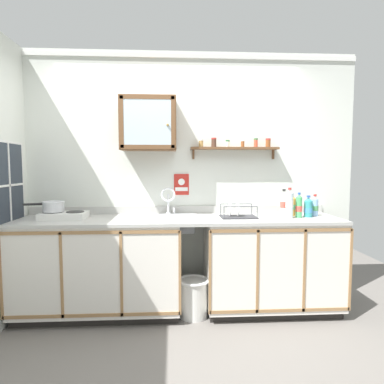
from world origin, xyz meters
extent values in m
plane|color=slate|center=(0.00, 0.00, 0.00)|extent=(6.17, 6.17, 0.00)
cube|color=silver|center=(0.00, 0.73, 1.32)|extent=(3.77, 0.05, 2.64)
cube|color=white|center=(0.00, 0.70, 2.59)|extent=(3.77, 0.02, 0.05)
cube|color=black|center=(-0.79, 0.42, 0.04)|extent=(1.52, 0.57, 0.08)
cube|color=silver|center=(-0.79, 0.39, 0.50)|extent=(1.55, 0.63, 0.84)
cube|color=#997047|center=(-0.79, 0.07, 0.88)|extent=(1.55, 0.01, 0.03)
cube|color=#997047|center=(-0.79, 0.07, 0.13)|extent=(1.55, 0.01, 0.03)
cube|color=#997047|center=(-1.56, 0.07, 0.50)|extent=(0.02, 0.01, 0.77)
cube|color=#997047|center=(-1.05, 0.07, 0.50)|extent=(0.02, 0.01, 0.77)
cube|color=#997047|center=(-0.53, 0.07, 0.50)|extent=(0.02, 0.01, 0.77)
cube|color=#997047|center=(-0.01, 0.07, 0.50)|extent=(0.02, 0.01, 0.77)
cube|color=black|center=(0.91, 0.42, 0.04)|extent=(1.28, 0.57, 0.08)
cube|color=silver|center=(0.91, 0.39, 0.50)|extent=(1.30, 0.63, 0.84)
cube|color=#997047|center=(0.91, 0.07, 0.88)|extent=(1.30, 0.01, 0.03)
cube|color=#997047|center=(0.91, 0.07, 0.13)|extent=(1.30, 0.01, 0.03)
cube|color=#997047|center=(0.26, 0.07, 0.50)|extent=(0.02, 0.01, 0.77)
cube|color=#997047|center=(0.70, 0.07, 0.50)|extent=(0.02, 0.01, 0.77)
cube|color=#997047|center=(1.13, 0.07, 0.50)|extent=(0.02, 0.01, 0.77)
cube|color=#997047|center=(1.56, 0.07, 0.50)|extent=(0.02, 0.01, 0.77)
cube|color=#B2B2AD|center=(0.00, 0.39, 0.93)|extent=(3.13, 0.66, 0.03)
cube|color=#B2B2AD|center=(0.00, 0.69, 0.99)|extent=(3.13, 0.02, 0.08)
cube|color=silver|center=(-0.12, 0.41, 0.95)|extent=(0.60, 0.39, 0.01)
cube|color=slate|center=(-0.12, 0.41, 0.83)|extent=(0.51, 0.32, 0.01)
cube|color=slate|center=(-0.12, 0.57, 0.88)|extent=(0.51, 0.01, 0.13)
cube|color=slate|center=(-0.12, 0.25, 0.88)|extent=(0.51, 0.01, 0.13)
cylinder|color=#4C4C51|center=(-0.12, 0.41, 0.82)|extent=(0.04, 0.04, 0.01)
cylinder|color=silver|center=(-0.12, 0.62, 0.96)|extent=(0.05, 0.05, 0.02)
cylinder|color=silver|center=(-0.12, 0.62, 1.07)|extent=(0.02, 0.02, 0.19)
torus|color=silver|center=(-0.12, 0.56, 1.16)|extent=(0.15, 0.02, 0.15)
cylinder|color=silver|center=(-0.06, 0.62, 0.99)|extent=(0.02, 0.02, 0.06)
cube|color=silver|center=(-1.12, 0.40, 0.98)|extent=(0.42, 0.26, 0.06)
cylinder|color=#2D2D2D|center=(-1.22, 0.42, 1.01)|extent=(0.17, 0.17, 0.01)
cylinder|color=#2D2D2D|center=(-1.02, 0.42, 1.01)|extent=(0.17, 0.17, 0.01)
cylinder|color=black|center=(-1.22, 0.29, 0.98)|extent=(0.03, 0.02, 0.03)
cylinder|color=black|center=(-1.02, 0.29, 0.98)|extent=(0.03, 0.02, 0.03)
cylinder|color=silver|center=(-1.22, 0.42, 1.06)|extent=(0.20, 0.20, 0.09)
torus|color=silver|center=(-1.22, 0.42, 1.11)|extent=(0.21, 0.21, 0.01)
cylinder|color=black|center=(-1.40, 0.37, 1.09)|extent=(0.17, 0.07, 0.02)
cylinder|color=gold|center=(1.15, 0.47, 1.03)|extent=(0.07, 0.07, 0.18)
cone|color=gold|center=(1.15, 0.47, 1.14)|extent=(0.06, 0.06, 0.03)
cylinder|color=white|center=(1.15, 0.47, 1.16)|extent=(0.03, 0.03, 0.02)
cylinder|color=#4C9959|center=(1.15, 0.47, 1.04)|extent=(0.07, 0.07, 0.05)
cylinder|color=teal|center=(1.28, 0.38, 1.03)|extent=(0.08, 0.08, 0.16)
cone|color=teal|center=(1.28, 0.38, 1.12)|extent=(0.08, 0.08, 0.04)
cylinder|color=#2D59B2|center=(1.28, 0.38, 1.15)|extent=(0.04, 0.04, 0.02)
cylinder|color=#3F8CCC|center=(1.28, 0.38, 1.01)|extent=(0.08, 0.08, 0.04)
cylinder|color=silver|center=(1.06, 0.31, 1.07)|extent=(0.07, 0.07, 0.25)
cone|color=silver|center=(1.06, 0.31, 1.21)|extent=(0.07, 0.07, 0.03)
cylinder|color=red|center=(1.06, 0.31, 1.23)|extent=(0.03, 0.03, 0.02)
cylinder|color=white|center=(1.06, 0.31, 1.09)|extent=(0.07, 0.07, 0.07)
cylinder|color=white|center=(1.05, 0.43, 1.06)|extent=(0.07, 0.07, 0.23)
cone|color=white|center=(1.05, 0.43, 1.19)|extent=(0.06, 0.06, 0.03)
cylinder|color=#262626|center=(1.05, 0.43, 1.21)|extent=(0.03, 0.03, 0.02)
cylinder|color=#D84C3F|center=(1.05, 0.43, 1.07)|extent=(0.07, 0.07, 0.06)
cylinder|color=#4CB266|center=(1.17, 0.35, 1.05)|extent=(0.06, 0.06, 0.20)
cone|color=#4CB266|center=(1.17, 0.35, 1.16)|extent=(0.06, 0.06, 0.03)
cylinder|color=#2D59B2|center=(1.17, 0.35, 1.18)|extent=(0.03, 0.03, 0.02)
cylinder|color=#D84C3F|center=(1.17, 0.35, 1.03)|extent=(0.06, 0.06, 0.06)
cylinder|color=#8CB7E0|center=(1.37, 0.44, 1.03)|extent=(0.07, 0.07, 0.17)
cone|color=#8CB7E0|center=(1.37, 0.44, 1.13)|extent=(0.06, 0.06, 0.03)
cylinder|color=red|center=(1.37, 0.44, 1.16)|extent=(0.03, 0.03, 0.02)
cylinder|color=#4C9959|center=(1.37, 0.44, 1.03)|extent=(0.07, 0.07, 0.05)
cube|color=#333338|center=(0.58, 0.39, 0.95)|extent=(0.35, 0.24, 0.01)
cylinder|color=#4C4F54|center=(0.42, 0.28, 1.01)|extent=(0.01, 0.01, 0.11)
cylinder|color=#4C4F54|center=(0.74, 0.28, 1.01)|extent=(0.01, 0.01, 0.11)
cylinder|color=#4C4F54|center=(0.42, 0.50, 1.01)|extent=(0.01, 0.01, 0.11)
cylinder|color=#4C4F54|center=(0.74, 0.50, 1.01)|extent=(0.01, 0.01, 0.11)
cylinder|color=#4C4F54|center=(0.58, 0.28, 1.07)|extent=(0.32, 0.01, 0.01)
cylinder|color=#4C4F54|center=(0.58, 0.50, 1.07)|extent=(0.32, 0.01, 0.01)
cylinder|color=white|center=(0.49, 0.39, 1.03)|extent=(0.01, 0.14, 0.14)
cylinder|color=white|center=(0.57, 0.39, 1.03)|extent=(0.01, 0.14, 0.14)
cube|color=brown|center=(-0.31, 0.55, 1.87)|extent=(0.55, 0.30, 0.52)
cube|color=silver|center=(-0.31, 0.39, 1.87)|extent=(0.45, 0.01, 0.43)
cube|color=brown|center=(-0.56, 0.39, 1.87)|extent=(0.04, 0.01, 0.49)
cube|color=brown|center=(-0.06, 0.39, 1.87)|extent=(0.04, 0.01, 0.49)
cube|color=brown|center=(-0.31, 0.39, 2.11)|extent=(0.52, 0.01, 0.04)
cube|color=brown|center=(-0.31, 0.39, 1.64)|extent=(0.52, 0.01, 0.04)
sphere|color=olive|center=(-0.12, 0.38, 1.85)|extent=(0.02, 0.02, 0.02)
cube|color=brown|center=(0.58, 0.63, 1.64)|extent=(0.92, 0.14, 0.02)
cube|color=brown|center=(0.15, 0.69, 1.58)|extent=(0.02, 0.03, 0.10)
cube|color=brown|center=(1.01, 0.69, 1.58)|extent=(0.02, 0.03, 0.10)
cylinder|color=tan|center=(0.23, 0.64, 1.68)|extent=(0.05, 0.05, 0.07)
cylinder|color=white|center=(0.23, 0.64, 1.72)|extent=(0.05, 0.05, 0.02)
cylinder|color=#4C3326|center=(0.36, 0.64, 1.69)|extent=(0.05, 0.05, 0.08)
cylinder|color=red|center=(0.36, 0.64, 1.74)|extent=(0.05, 0.05, 0.02)
cylinder|color=silver|center=(0.51, 0.64, 1.68)|extent=(0.04, 0.04, 0.06)
cylinder|color=#33723F|center=(0.51, 0.64, 1.72)|extent=(0.04, 0.04, 0.02)
cylinder|color=brown|center=(0.66, 0.62, 1.68)|extent=(0.04, 0.04, 0.06)
cylinder|color=white|center=(0.66, 0.62, 1.72)|extent=(0.04, 0.04, 0.02)
cylinder|color=#CC4C33|center=(0.81, 0.64, 1.69)|extent=(0.04, 0.04, 0.08)
cylinder|color=#33723F|center=(0.81, 0.64, 1.74)|extent=(0.04, 0.04, 0.02)
cylinder|color=brown|center=(0.93, 0.62, 1.69)|extent=(0.05, 0.05, 0.07)
cylinder|color=red|center=(0.93, 0.62, 1.73)|extent=(0.05, 0.05, 0.02)
cube|color=#B2261E|center=(0.02, 0.70, 1.26)|extent=(0.16, 0.01, 0.22)
cube|color=white|center=(0.02, 0.69, 1.21)|extent=(0.13, 0.00, 0.04)
cylinder|color=white|center=(0.02, 0.69, 1.29)|extent=(0.07, 0.00, 0.07)
cube|color=#262D38|center=(-1.57, 0.30, 1.28)|extent=(0.01, 0.53, 0.77)
cube|color=white|center=(-1.58, 0.30, 1.28)|extent=(0.02, 0.58, 0.82)
cube|color=white|center=(-1.57, 0.30, 1.28)|extent=(0.01, 0.02, 0.77)
cube|color=white|center=(-1.57, 0.30, 1.28)|extent=(0.01, 0.53, 0.02)
cylinder|color=silver|center=(0.13, 0.27, 0.18)|extent=(0.27, 0.27, 0.36)
torus|color=white|center=(0.13, 0.27, 0.36)|extent=(0.31, 0.31, 0.03)
camera|label=1|loc=(-0.06, -2.78, 1.46)|focal=30.53mm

